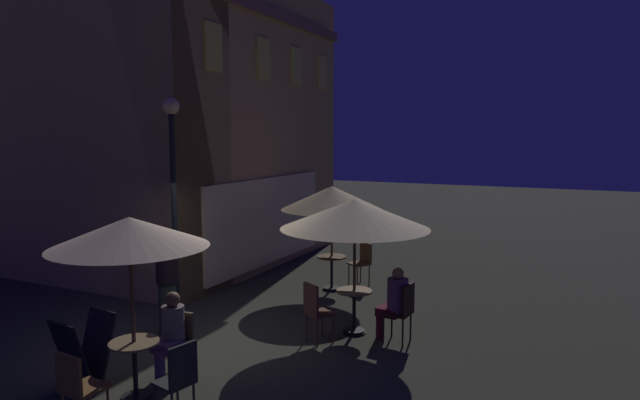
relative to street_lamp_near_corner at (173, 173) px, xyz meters
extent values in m
plane|color=#333429|center=(-0.69, -1.14, -2.68)|extent=(60.00, 60.00, 0.00)
cube|color=tan|center=(4.21, 1.33, 0.88)|extent=(7.27, 1.82, 7.12)
cube|color=tan|center=(1.49, 4.25, 0.88)|extent=(1.82, 7.65, 7.12)
cube|color=#7E574E|center=(4.21, 0.36, 3.54)|extent=(7.27, 0.12, 0.25)
cube|color=#DCD350|center=(1.78, 0.39, 2.43)|extent=(0.55, 0.06, 0.95)
cube|color=#DCD350|center=(3.72, 0.39, 2.43)|extent=(0.55, 0.06, 0.95)
cube|color=#DCD350|center=(5.37, 0.39, 2.43)|extent=(0.55, 0.06, 0.95)
cube|color=#DCD350|center=(6.97, 0.39, 2.43)|extent=(0.55, 0.06, 0.95)
cube|color=beige|center=(3.85, 0.38, -1.43)|extent=(5.09, 0.08, 2.10)
cylinder|color=black|center=(0.00, 0.00, -0.81)|extent=(0.10, 0.10, 3.74)
sphere|color=#F8C989|center=(0.00, 0.00, 1.15)|extent=(0.30, 0.30, 0.30)
cube|color=black|center=(-2.45, -0.68, -2.18)|extent=(0.37, 0.58, 0.97)
cube|color=black|center=(-2.81, -0.64, -2.18)|extent=(0.37, 0.58, 0.97)
cylinder|color=black|center=(0.78, -3.12, -2.66)|extent=(0.40, 0.40, 0.03)
cylinder|color=black|center=(0.78, -3.12, -2.32)|extent=(0.06, 0.06, 0.71)
cylinder|color=olive|center=(0.78, -3.12, -1.95)|extent=(0.60, 0.60, 0.03)
cylinder|color=black|center=(2.99, -1.71, -2.66)|extent=(0.40, 0.40, 0.03)
cylinder|color=black|center=(2.99, -1.71, -2.32)|extent=(0.06, 0.06, 0.71)
cylinder|color=#54371A|center=(2.99, -1.71, -1.95)|extent=(0.63, 0.63, 0.03)
cylinder|color=black|center=(-2.60, -1.51, -2.66)|extent=(0.40, 0.40, 0.03)
cylinder|color=black|center=(-2.60, -1.51, -2.31)|extent=(0.06, 0.06, 0.73)
cylinder|color=brown|center=(-2.60, -1.51, -1.93)|extent=(0.62, 0.62, 0.03)
cylinder|color=black|center=(0.78, -3.12, -2.65)|extent=(0.36, 0.36, 0.06)
cylinder|color=#493D21|center=(0.78, -3.12, -1.56)|extent=(0.05, 0.05, 2.23)
cone|color=beige|center=(0.78, -3.12, -0.64)|extent=(2.49, 2.49, 0.49)
cylinder|color=black|center=(2.99, -1.71, -2.65)|extent=(0.36, 0.36, 0.06)
cylinder|color=#513A1C|center=(2.99, -1.71, -1.58)|extent=(0.05, 0.05, 2.21)
cone|color=tan|center=(2.99, -1.71, -0.67)|extent=(2.17, 2.17, 0.50)
cylinder|color=black|center=(-2.60, -1.51, -2.65)|extent=(0.36, 0.36, 0.06)
cylinder|color=brown|center=(-2.60, -1.51, -1.53)|extent=(0.05, 0.05, 2.29)
cone|color=beige|center=(-2.60, -1.51, -0.52)|extent=(1.94, 1.94, 0.37)
cylinder|color=black|center=(0.55, -3.72, -2.45)|extent=(0.03, 0.03, 0.47)
cylinder|color=black|center=(0.88, -3.76, -2.45)|extent=(0.03, 0.03, 0.47)
cylinder|color=black|center=(0.52, -4.05, -2.45)|extent=(0.03, 0.03, 0.47)
cylinder|color=black|center=(0.85, -4.09, -2.45)|extent=(0.03, 0.03, 0.47)
cube|color=black|center=(0.70, -3.90, -2.19)|extent=(0.46, 0.46, 0.03)
cube|color=black|center=(0.68, -4.09, -1.94)|extent=(0.42, 0.08, 0.48)
cylinder|color=brown|center=(0.38, -2.72, -2.45)|extent=(0.03, 0.03, 0.45)
cylinder|color=brown|center=(0.23, -2.98, -2.45)|extent=(0.03, 0.03, 0.45)
cylinder|color=brown|center=(0.12, -2.56, -2.45)|extent=(0.03, 0.03, 0.45)
cylinder|color=brown|center=(-0.04, -2.83, -2.45)|extent=(0.03, 0.03, 0.45)
cube|color=brown|center=(0.17, -2.77, -2.21)|extent=(0.53, 0.53, 0.04)
cube|color=brown|center=(0.02, -2.68, -1.94)|extent=(0.23, 0.35, 0.49)
cylinder|color=brown|center=(3.37, -2.16, -2.45)|extent=(0.03, 0.03, 0.47)
cylinder|color=brown|center=(3.55, -1.88, -2.45)|extent=(0.03, 0.03, 0.47)
cylinder|color=brown|center=(3.64, -2.33, -2.45)|extent=(0.03, 0.03, 0.47)
cylinder|color=brown|center=(3.82, -2.06, -2.45)|extent=(0.03, 0.03, 0.47)
cube|color=brown|center=(3.60, -2.11, -2.19)|extent=(0.56, 0.56, 0.03)
cube|color=brown|center=(3.75, -2.21, -1.96)|extent=(0.26, 0.36, 0.44)
cylinder|color=#242725|center=(-2.59, -2.17, -2.46)|extent=(0.03, 0.03, 0.45)
cube|color=#242725|center=(-2.78, -2.29, -2.22)|extent=(0.46, 0.46, 0.04)
cube|color=#242725|center=(-2.81, -2.46, -1.96)|extent=(0.39, 0.12, 0.48)
cylinder|color=brown|center=(-2.00, -1.65, -2.45)|extent=(0.03, 0.03, 0.45)
cylinder|color=brown|center=(-2.01, -1.34, -2.45)|extent=(0.03, 0.03, 0.45)
cylinder|color=brown|center=(-1.68, -1.65, -2.45)|extent=(0.03, 0.03, 0.45)
cylinder|color=brown|center=(-1.69, -1.33, -2.45)|extent=(0.03, 0.03, 0.45)
cube|color=brown|center=(-1.84, -1.49, -2.21)|extent=(0.40, 0.40, 0.04)
cube|color=brown|center=(-1.67, -1.49, -2.00)|extent=(0.05, 0.40, 0.39)
cylinder|color=brown|center=(-3.13, -1.29, -2.46)|extent=(0.03, 0.03, 0.43)
cube|color=brown|center=(-3.31, -1.44, -2.23)|extent=(0.46, 0.46, 0.04)
cube|color=brown|center=(-3.50, -1.42, -1.99)|extent=(0.08, 0.43, 0.45)
cube|color=#51101F|center=(0.71, -3.76, -2.19)|extent=(0.37, 0.39, 0.14)
cylinder|color=#51101F|center=(0.73, -3.61, -2.43)|extent=(0.14, 0.14, 0.49)
cylinder|color=#603D5C|center=(0.70, -3.90, -1.91)|extent=(0.34, 0.34, 0.56)
sphere|color=#966B4A|center=(0.70, -3.90, -1.54)|extent=(0.19, 0.19, 0.19)
cube|color=#533B6C|center=(-1.98, -1.50, -2.19)|extent=(0.37, 0.32, 0.14)
cylinder|color=#533B6C|center=(-2.14, -1.50, -2.43)|extent=(0.14, 0.14, 0.49)
cylinder|color=slate|center=(-1.84, -1.49, -1.93)|extent=(0.31, 0.31, 0.51)
sphere|color=brown|center=(-1.84, -1.49, -1.58)|extent=(0.21, 0.21, 0.21)
cylinder|color=#30402B|center=(-0.59, -0.30, -2.24)|extent=(0.30, 0.30, 0.88)
cylinder|color=black|center=(-0.59, -0.30, -1.46)|extent=(0.35, 0.35, 0.68)
sphere|color=#966F49|center=(-0.59, -0.30, -1.02)|extent=(0.23, 0.23, 0.23)
camera|label=1|loc=(-7.56, -6.45, 0.66)|focal=30.80mm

